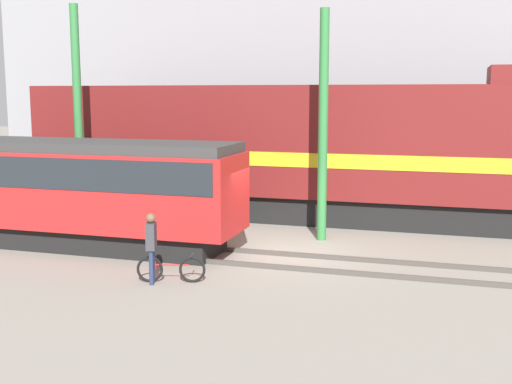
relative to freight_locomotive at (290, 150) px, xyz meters
name	(u,v)px	position (x,y,z in m)	size (l,w,h in m)	color
ground_plane	(282,255)	(1.14, -5.38, -2.60)	(120.00, 120.00, 0.00)	gray
track_near	(274,260)	(1.14, -6.27, -2.53)	(60.00, 1.50, 0.14)	#47423D
track_far	(319,218)	(1.14, 0.00, -2.53)	(60.00, 1.51, 0.14)	#47423D
building_backdrop	(352,87)	(1.14, 7.25, 2.39)	(33.67, 6.00, 9.97)	gray
freight_locomotive	(290,150)	(0.00, 0.00, 0.00)	(19.92, 3.04, 5.56)	black
streetcar	(72,186)	(-5.24, -6.27, -0.73)	(10.53, 2.54, 3.27)	black
bicycle	(171,269)	(-0.80, -8.90, -2.26)	(1.68, 0.62, 0.73)	black
person	(151,241)	(-1.19, -9.16, -1.51)	(0.31, 0.41, 1.78)	#232D4C
utility_pole_left	(78,116)	(-6.94, -3.13, 1.27)	(0.30, 0.30, 7.73)	#2D7238
utility_pole_center	(323,127)	(1.85, -3.13, 1.03)	(0.30, 0.30, 7.26)	#2D7238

